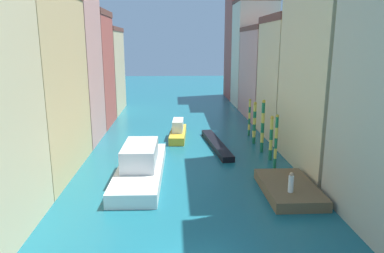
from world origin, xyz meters
TOP-DOWN VIEW (x-y plane):
  - ground_plane at (0.00, 24.50)m, footprint 154.00×154.00m
  - building_left_1 at (-12.28, 14.14)m, footprint 6.32×11.92m
  - building_left_2 at (-12.28, 23.97)m, footprint 6.32×7.58m
  - building_left_3 at (-12.28, 31.89)m, footprint 6.32×8.13m
  - building_left_4 at (-12.28, 41.35)m, footprint 6.32×10.38m
  - building_right_1 at (12.28, 14.45)m, footprint 6.32×11.32m
  - building_right_2 at (12.28, 24.75)m, footprint 6.32×9.10m
  - building_right_3 at (12.28, 35.65)m, footprint 6.32×12.22m
  - building_right_4 at (12.28, 45.81)m, footprint 6.32×7.86m
  - building_right_5 at (12.28, 54.41)m, footprint 6.32×9.11m
  - waterfront_dock at (7.08, 8.84)m, footprint 3.61×6.37m
  - person_on_dock at (6.71, 7.42)m, footprint 0.36×0.36m
  - mooring_pole_0 at (7.50, 14.03)m, footprint 0.28×0.28m
  - mooring_pole_1 at (7.73, 16.36)m, footprint 0.34×0.34m
  - mooring_pole_2 at (7.52, 18.80)m, footprint 0.35×0.35m
  - mooring_pole_3 at (7.43, 21.93)m, footprint 0.36×0.36m
  - mooring_pole_4 at (7.56, 25.16)m, footprint 0.27×0.27m
  - vaporetto_white at (-3.76, 12.75)m, footprint 3.71×12.02m
  - gondola_black at (3.26, 20.83)m, footprint 2.22×10.48m
  - motorboat_0 at (-0.62, 24.56)m, footprint 2.08×6.86m

SIDE VIEW (x-z plane):
  - ground_plane at x=0.00m, z-range 0.00..0.00m
  - gondola_black at x=3.26m, z-range 0.00..0.55m
  - waterfront_dock at x=7.08m, z-range 0.00..0.73m
  - motorboat_0 at x=-0.62m, z-range -0.30..1.80m
  - vaporetto_white at x=-3.76m, z-range -0.38..2.31m
  - person_on_dock at x=6.71m, z-range 0.67..2.07m
  - mooring_pole_1 at x=7.73m, z-range 0.05..4.18m
  - mooring_pole_4 at x=7.56m, z-range 0.04..4.34m
  - mooring_pole_3 at x=7.43m, z-range 0.05..4.55m
  - mooring_pole_0 at x=7.50m, z-range 0.04..4.78m
  - mooring_pole_2 at x=7.52m, z-range 0.05..5.26m
  - building_right_3 at x=12.28m, z-range 0.01..12.71m
  - building_left_4 at x=-12.28m, z-range 0.01..12.74m
  - building_right_2 at x=12.28m, z-range 0.01..13.41m
  - building_left_3 at x=-12.28m, z-range 0.01..14.39m
  - building_left_1 at x=-12.28m, z-range 0.01..14.79m
  - building_left_2 at x=-12.28m, z-range 0.01..17.04m
  - building_right_4 at x=12.28m, z-range 0.01..17.28m
  - building_right_1 at x=12.28m, z-range 0.01..20.86m
  - building_right_5 at x=12.28m, z-range 0.01..21.40m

